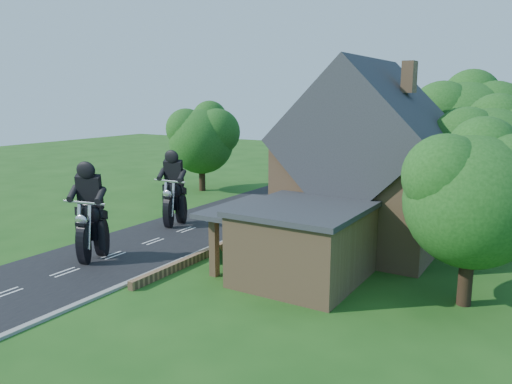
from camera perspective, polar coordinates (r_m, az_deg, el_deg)
The scene contains 19 objects.
ground at distance 29.44m, azimuth -11.69°, elevation -5.57°, with size 120.00×120.00×0.00m, color #1C4A14.
road at distance 29.44m, azimuth -11.69°, elevation -5.55°, with size 7.00×80.00×0.02m, color black.
kerb at distance 27.14m, azimuth -6.02°, elevation -6.69°, with size 0.30×80.00×0.12m, color gray.
garden_wall at distance 30.71m, azimuth 0.65°, elevation -4.26°, with size 0.30×22.00×0.40m, color #94704B.
house at distance 28.19m, azimuth 12.61°, elevation 2.70°, with size 9.54×8.64×10.24m.
annex at distance 22.81m, azimuth 5.17°, elevation -5.63°, with size 7.05×5.94×3.44m.
tree_annex_side at distance 20.95m, azimuth 24.54°, elevation 0.15°, with size 5.64×5.20×7.48m.
tree_house_right at distance 29.32m, azimuth 25.86°, elevation 3.85°, with size 6.51×6.00×8.40m.
tree_behind_house at distance 36.99m, azimuth 23.44°, elevation 6.92°, with size 7.81×7.20×10.08m.
tree_behind_left at distance 39.30m, azimuth 14.85°, elevation 6.91°, with size 6.94×6.40×9.16m.
tree_far_road at distance 43.59m, azimuth -5.79°, elevation 6.41°, with size 6.08×5.60×7.84m.
shrub_a at distance 25.28m, azimuth -4.45°, elevation -6.84°, with size 0.90×0.90×1.10m, color #103519.
shrub_b at distance 27.24m, azimuth -1.35°, elevation -5.48°, with size 0.90×0.90×1.10m, color #103519.
shrub_c at distance 29.29m, azimuth 1.33°, elevation -4.31°, with size 0.90×0.90×1.10m, color #103519.
shrub_d at distance 33.57m, azimuth 5.65°, elevation -2.37°, with size 0.90×0.90×1.10m, color #103519.
shrub_e at distance 35.78m, azimuth 7.41°, elevation -1.58°, with size 0.90×0.90×1.10m, color #103519.
shrub_f at distance 38.03m, azimuth 8.96°, elevation -0.87°, with size 0.90×0.90×1.10m, color #103519.
motorcycle_lead at distance 26.75m, azimuth -18.13°, elevation -5.88°, with size 0.42×1.64×1.53m, color black, non-canonical shape.
motorcycle_follow at distance 32.49m, azimuth -9.24°, elevation -2.57°, with size 0.40×1.58×1.47m, color black, non-canonical shape.
Camera 1 is at (19.55, -20.40, 8.27)m, focal length 35.00 mm.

